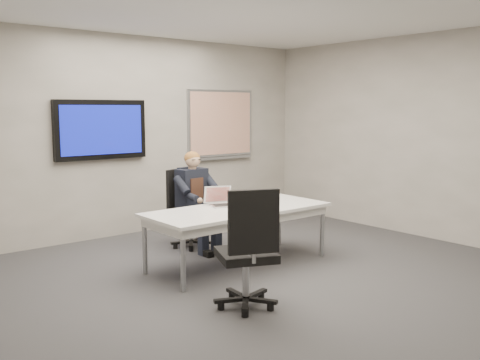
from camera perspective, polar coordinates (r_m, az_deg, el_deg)
floor at (r=5.58m, az=4.01°, el=-11.06°), size 6.00×6.00×0.02m
ceiling at (r=5.38m, az=4.30°, el=18.49°), size 6.00×6.00×0.02m
wall_back at (r=7.75m, az=-11.38°, el=4.65°), size 6.00×0.02×2.80m
wall_right at (r=7.67m, az=20.66°, el=4.28°), size 0.02×6.00×2.80m
conference_table at (r=6.10m, az=-0.17°, el=-3.69°), size 2.15×0.90×0.66m
tv_display at (r=7.47m, az=-14.60°, el=5.21°), size 1.30×0.09×0.80m
whiteboard at (r=8.55m, az=-2.07°, el=5.94°), size 1.25×0.08×1.10m
office_chair_far at (r=6.97m, az=-5.55°, el=-4.56°), size 0.61×0.61×1.01m
office_chair_near at (r=4.82m, az=0.80°, el=-9.73°), size 0.70×0.70×1.11m
seated_person at (r=6.75m, az=-4.36°, el=-3.32°), size 0.41×0.69×1.25m
laptop at (r=6.23m, az=-1.97°, el=-2.22°), size 0.38×0.40×0.22m
name_tent at (r=5.86m, az=1.22°, el=-2.88°), size 0.27×0.18×0.11m
pen at (r=5.80m, az=1.45°, el=-3.46°), size 0.07×0.13×0.01m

